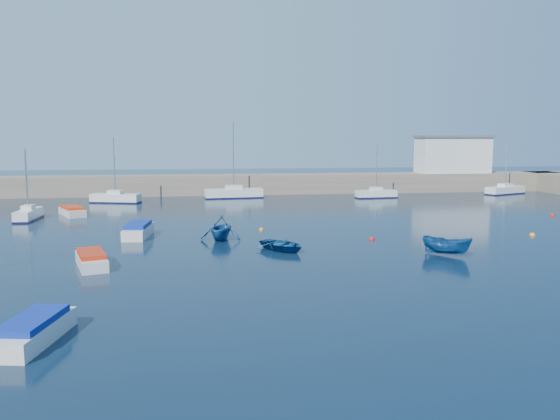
{
  "coord_description": "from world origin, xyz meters",
  "views": [
    {
      "loc": [
        -5.59,
        -27.89,
        7.38
      ],
      "look_at": [
        0.75,
        16.11,
        1.6
      ],
      "focal_mm": 35.0,
      "sensor_mm": 36.0,
      "label": 1
    }
  ],
  "objects": [
    {
      "name": "back_wall",
      "position": [
        0.0,
        46.0,
        1.3
      ],
      "size": [
        96.0,
        4.5,
        2.6
      ],
      "primitive_type": "cube",
      "color": "#766A5A",
      "rests_on": "ground"
    },
    {
      "name": "buoy_0",
      "position": [
        -0.11,
        7.91,
        0.0
      ],
      "size": [
        0.5,
        0.5,
        0.5
      ],
      "primitive_type": "sphere",
      "color": "orange",
      "rests_on": "ground"
    },
    {
      "name": "dinghy_left",
      "position": [
        -4.25,
        11.95,
        0.92
      ],
      "size": [
        3.85,
        4.18,
        1.83
      ],
      "primitive_type": "imported",
      "rotation": [
        0.0,
        0.0,
        -0.28
      ],
      "color": "navy",
      "rests_on": "ground"
    },
    {
      "name": "sailboat_6",
      "position": [
        -1.59,
        40.89,
        0.64
      ],
      "size": [
        7.39,
        2.73,
        9.47
      ],
      "rotation": [
        0.0,
        0.0,
        1.67
      ],
      "color": "silver",
      "rests_on": "ground"
    },
    {
      "name": "harbor_office",
      "position": [
        30.0,
        46.0,
        5.1
      ],
      "size": [
        10.0,
        4.0,
        5.0
      ],
      "primitive_type": "cube",
      "color": "silver",
      "rests_on": "back_wall"
    },
    {
      "name": "sailboat_5",
      "position": [
        -15.61,
        37.6,
        0.59
      ],
      "size": [
        5.95,
        3.11,
        7.65
      ],
      "rotation": [
        0.0,
        0.0,
        1.29
      ],
      "color": "silver",
      "rests_on": "ground"
    },
    {
      "name": "motorboat_1",
      "position": [
        -10.43,
        14.09,
        0.51
      ],
      "size": [
        1.98,
        4.58,
        1.09
      ],
      "rotation": [
        0.0,
        0.0,
        -0.1
      ],
      "color": "silver",
      "rests_on": "ground"
    },
    {
      "name": "buoy_1",
      "position": [
        6.8,
        10.43,
        0.0
      ],
      "size": [
        0.43,
        0.43,
        0.43
      ],
      "primitive_type": "sphere",
      "color": "red",
      "rests_on": "ground"
    },
    {
      "name": "buoy_4",
      "position": [
        28.16,
        20.32,
        0.0
      ],
      "size": [
        0.44,
        0.44,
        0.44
      ],
      "primitive_type": "sphere",
      "color": "red",
      "rests_on": "ground"
    },
    {
      "name": "sailboat_3",
      "position": [
        -21.44,
        24.62,
        0.55
      ],
      "size": [
        1.4,
        4.82,
        6.5
      ],
      "rotation": [
        0.0,
        0.0,
        -0.01
      ],
      "color": "silver",
      "rests_on": "ground"
    },
    {
      "name": "sailboat_7",
      "position": [
        16.26,
        38.33,
        0.55
      ],
      "size": [
        5.27,
        1.82,
        6.93
      ],
      "rotation": [
        0.0,
        0.0,
        1.64
      ],
      "color": "silver",
      "rests_on": "ground"
    },
    {
      "name": "ground",
      "position": [
        0.0,
        0.0,
        0.0
      ],
      "size": [
        220.0,
        220.0,
        0.0
      ],
      "primitive_type": "plane",
      "color": "#0B1D32",
      "rests_on": "ground"
    },
    {
      "name": "motorboat_2",
      "position": [
        -18.14,
        27.07,
        0.44
      ],
      "size": [
        3.39,
        4.74,
        0.93
      ],
      "rotation": [
        0.0,
        0.0,
        0.45
      ],
      "color": "silver",
      "rests_on": "ground"
    },
    {
      "name": "dinghy_center",
      "position": [
        -0.34,
        7.52,
        0.37
      ],
      "size": [
        4.17,
        4.41,
        0.74
      ],
      "primitive_type": "imported",
      "rotation": [
        0.0,
        0.0,
        0.62
      ],
      "color": "navy",
      "rests_on": "ground"
    },
    {
      "name": "motorboat_0",
      "position": [
        -12.04,
        4.45,
        0.43
      ],
      "size": [
        2.57,
        4.34,
        0.92
      ],
      "rotation": [
        0.0,
        0.0,
        0.3
      ],
      "color": "silver",
      "rests_on": "ground"
    },
    {
      "name": "buoy_3",
      "position": [
        -0.81,
        15.91,
        0.0
      ],
      "size": [
        0.4,
        0.4,
        0.4
      ],
      "primitive_type": "sphere",
      "color": "orange",
      "rests_on": "ground"
    },
    {
      "name": "dinghy_right",
      "position": [
        9.85,
        4.48,
        0.62
      ],
      "size": [
        3.17,
        3.04,
        1.24
      ],
      "primitive_type": "imported",
      "rotation": [
        0.0,
        0.0,
        0.83
      ],
      "color": "navy",
      "rests_on": "ground"
    },
    {
      "name": "buoy_2",
      "position": [
        19.64,
        10.39,
        0.0
      ],
      "size": [
        0.45,
        0.45,
        0.45
      ],
      "primitive_type": "sphere",
      "color": "orange",
      "rests_on": "ground"
    },
    {
      "name": "motorboat_3",
      "position": [
        -11.77,
        -7.62,
        0.46
      ],
      "size": [
        2.22,
        4.36,
        0.97
      ],
      "rotation": [
        0.0,
        0.0,
        -0.19
      ],
      "color": "silver",
      "rests_on": "ground"
    },
    {
      "name": "sailboat_8",
      "position": [
        35.13,
        40.59,
        0.57
      ],
      "size": [
        6.39,
        4.01,
        8.15
      ],
      "rotation": [
        0.0,
        0.0,
        1.97
      ],
      "color": "silver",
      "rests_on": "ground"
    }
  ]
}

